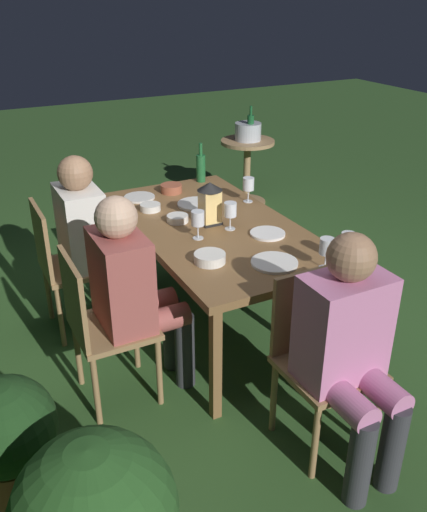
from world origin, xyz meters
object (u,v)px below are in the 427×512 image
object	(u,v)px
chair_side_right_b	(64,262)
wine_glass_d	(327,248)
plate_b	(274,263)
ice_bucket	(248,130)
dining_table	(213,232)
chair_head_near	(320,352)
wine_glass_c	(348,242)
bowl_salad	(150,207)
green_bottle_on_table	(201,167)
wine_glass_e	(198,220)
wine_glass_a	(248,185)
potted_plant_corner	(7,436)
chair_side_right_a	(100,323)
plate_c	(268,234)
bowl_dip	(178,218)
person_in_pink	(351,347)
plate_a	(197,204)
wine_glass_b	(230,211)
person_in_rust	(134,288)
bowl_bread	(210,258)
lantern_centerpiece	(210,201)
side_table	(247,162)
person_in_cream	(92,234)
bowl_olives	(171,188)
plate_d	(139,197)

from	to	relation	value
chair_side_right_b	wine_glass_d	world-z (taller)	wine_glass_d
plate_b	ice_bucket	xyz separation A→B (m)	(2.50, -1.30, 0.03)
dining_table	chair_head_near	distance (m)	1.12
wine_glass_c	ice_bucket	xyz separation A→B (m)	(2.65, -0.95, -0.08)
bowl_salad	ice_bucket	xyz separation A→B (m)	(1.48, -1.60, 0.01)
green_bottle_on_table	wine_glass_e	bearing A→B (deg)	153.13
wine_glass_a	chair_side_right_b	bearing A→B (deg)	83.59
potted_plant_corner	ice_bucket	bearing A→B (deg)	-45.01
green_bottle_on_table	wine_glass_d	distance (m)	1.56
chair_head_near	plate_b	size ratio (longest dim) A/B	3.49
chair_side_right_a	plate_c	size ratio (longest dim) A/B	4.19
wine_glass_a	bowl_dip	distance (m)	0.59
wine_glass_a	wine_glass_d	bearing A→B (deg)	172.29
chair_head_near	plate_b	distance (m)	0.55
person_in_pink	plate_a	bearing A→B (deg)	-1.77
wine_glass_b	wine_glass_c	world-z (taller)	same
person_in_rust	wine_glass_e	world-z (taller)	person_in_rust
person_in_rust	wine_glass_a	xyz separation A→B (m)	(0.63, -1.05, 0.20)
chair_side_right_a	chair_side_right_b	xyz separation A→B (m)	(0.77, 0.00, 0.00)
wine_glass_a	bowl_dip	bearing A→B (deg)	100.61
chair_side_right_b	plate_c	size ratio (longest dim) A/B	4.19
plate_c	bowl_bread	distance (m)	0.49
wine_glass_e	bowl_bread	size ratio (longest dim) A/B	1.00
lantern_centerpiece	wine_glass_e	xyz separation A→B (m)	(-0.17, 0.16, -0.03)
wine_glass_d	side_table	distance (m)	2.90
wine_glass_e	chair_side_right_a	bearing A→B (deg)	109.71
chair_head_near	bowl_dip	world-z (taller)	chair_head_near
chair_side_right_a	wine_glass_b	size ratio (longest dim) A/B	5.15
lantern_centerpiece	plate_a	distance (m)	0.36
bowl_salad	bowl_dip	xyz separation A→B (m)	(-0.26, -0.08, -0.00)
chair_side_right_b	person_in_cream	xyz separation A→B (m)	(-0.00, -0.20, 0.15)
bowl_bread	potted_plant_corner	distance (m)	1.28
chair_side_right_a	bowl_bread	distance (m)	0.66
wine_glass_d	plate_b	size ratio (longest dim) A/B	0.68
wine_glass_e	plate_a	distance (m)	0.55
chair_side_right_a	person_in_rust	size ratio (longest dim) A/B	0.76
person_in_pink	side_table	bearing A→B (deg)	-22.89
plate_a	person_in_pink	bearing A→B (deg)	178.23
plate_c	bowl_olives	size ratio (longest dim) A/B	1.37
plate_a	plate_b	world-z (taller)	same
lantern_centerpiece	green_bottle_on_table	xyz separation A→B (m)	(0.75, -0.30, -0.04)
chair_head_near	bowl_bread	world-z (taller)	chair_head_near
ice_bucket	plate_a	bearing A→B (deg)	139.80
person_in_rust	bowl_salad	distance (m)	0.89
wine_glass_d	bowl_salad	xyz separation A→B (m)	(1.18, 0.51, -0.09)
plate_b	dining_table	bearing A→B (deg)	4.03
wine_glass_d	bowl_salad	size ratio (longest dim) A/B	1.27
plate_a	plate_d	xyz separation A→B (m)	(0.30, 0.30, 0.00)
chair_head_near	green_bottle_on_table	size ratio (longest dim) A/B	3.00
chair_side_right_a	person_in_pink	distance (m)	1.26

